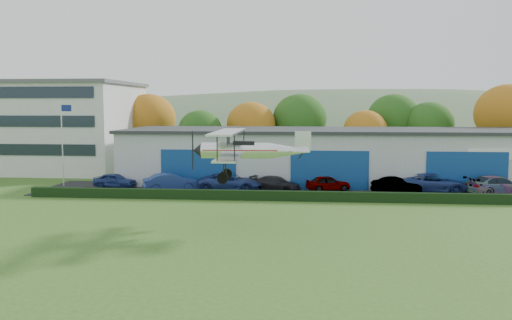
# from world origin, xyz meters

# --- Properties ---
(ground) EXTENTS (300.00, 300.00, 0.00)m
(ground) POSITION_xyz_m (0.00, 0.00, 0.00)
(ground) COLOR #315E1D
(ground) RESTS_ON ground
(apron) EXTENTS (48.00, 9.00, 0.05)m
(apron) POSITION_xyz_m (3.00, 21.00, 0.03)
(apron) COLOR black
(apron) RESTS_ON ground
(hedge) EXTENTS (46.00, 0.60, 0.80)m
(hedge) POSITION_xyz_m (3.00, 16.20, 0.40)
(hedge) COLOR black
(hedge) RESTS_ON ground
(hangar) EXTENTS (40.60, 12.60, 5.30)m
(hangar) POSITION_xyz_m (5.00, 27.98, 2.66)
(hangar) COLOR #B2B7BC
(hangar) RESTS_ON ground
(office_block) EXTENTS (20.60, 15.60, 10.40)m
(office_block) POSITION_xyz_m (-28.00, 35.00, 5.21)
(office_block) COLOR silver
(office_block) RESTS_ON ground
(flagpole) EXTENTS (1.05, 0.10, 8.00)m
(flagpole) POSITION_xyz_m (-19.88, 22.00, 4.78)
(flagpole) COLOR silver
(flagpole) RESTS_ON ground
(tree_belt) EXTENTS (75.70, 13.22, 10.12)m
(tree_belt) POSITION_xyz_m (0.85, 40.62, 5.61)
(tree_belt) COLOR #3D2614
(tree_belt) RESTS_ON ground
(distant_hills) EXTENTS (430.00, 196.00, 56.00)m
(distant_hills) POSITION_xyz_m (-4.38, 140.00, -13.05)
(distant_hills) COLOR #4C6642
(distant_hills) RESTS_ON ground
(car_0) EXTENTS (4.11, 2.02, 1.35)m
(car_0) POSITION_xyz_m (-14.76, 21.41, 0.72)
(car_0) COLOR navy
(car_0) RESTS_ON apron
(car_1) EXTENTS (5.17, 3.47, 1.61)m
(car_1) POSITION_xyz_m (-9.01, 19.73, 0.86)
(car_1) COLOR navy
(car_1) RESTS_ON apron
(car_2) EXTENTS (5.69, 2.72, 1.57)m
(car_2) POSITION_xyz_m (-3.84, 20.48, 0.83)
(car_2) COLOR navy
(car_2) RESTS_ON apron
(car_3) EXTENTS (4.94, 3.33, 1.33)m
(car_3) POSITION_xyz_m (0.25, 20.68, 0.71)
(car_3) COLOR black
(car_3) RESTS_ON apron
(car_4) EXTENTS (4.20, 2.53, 1.34)m
(car_4) POSITION_xyz_m (4.89, 21.55, 0.72)
(car_4) COLOR gray
(car_4) RESTS_ON apron
(car_5) EXTENTS (4.51, 2.45, 1.41)m
(car_5) POSITION_xyz_m (10.70, 20.35, 0.75)
(car_5) COLOR gray
(car_5) RESTS_ON apron
(car_6) EXTENTS (6.14, 3.17, 1.65)m
(car_6) POSITION_xyz_m (14.02, 21.31, 0.88)
(car_6) COLOR navy
(car_6) RESTS_ON apron
(car_7) EXTENTS (5.94, 3.82, 1.60)m
(car_7) POSITION_xyz_m (19.25, 20.68, 0.85)
(car_7) COLOR gray
(car_7) RESTS_ON apron
(biplane) EXTENTS (7.61, 8.66, 3.26)m
(biplane) POSITION_xyz_m (-0.94, 7.34, 4.87)
(biplane) COLOR silver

